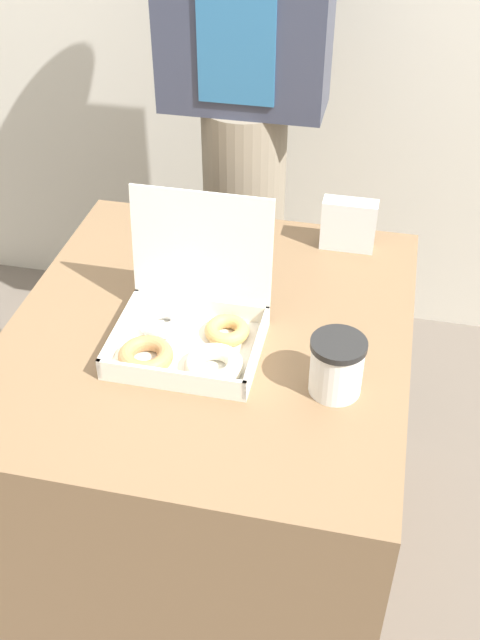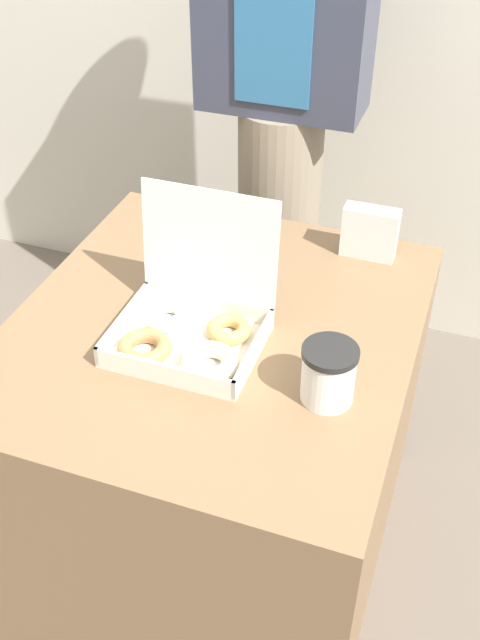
# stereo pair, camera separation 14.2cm
# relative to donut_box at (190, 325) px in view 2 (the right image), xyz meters

# --- Properties ---
(ground_plane) EXTENTS (14.00, 14.00, 0.00)m
(ground_plane) POSITION_rel_donut_box_xyz_m (0.02, 0.07, -0.78)
(ground_plane) COLOR #665B51
(table) EXTENTS (0.81, 0.88, 0.74)m
(table) POSITION_rel_donut_box_xyz_m (0.02, 0.07, -0.41)
(table) COLOR brown
(table) RESTS_ON ground_plane
(donut_box) EXTENTS (0.28, 0.26, 0.27)m
(donut_box) POSITION_rel_donut_box_xyz_m (0.00, 0.00, 0.00)
(donut_box) COLOR white
(donut_box) RESTS_ON table
(coffee_cup) EXTENTS (0.10, 0.10, 0.11)m
(coffee_cup) POSITION_rel_donut_box_xyz_m (0.29, -0.06, 0.02)
(coffee_cup) COLOR white
(coffee_cup) RESTS_ON table
(napkin_holder) EXTENTS (0.12, 0.05, 0.12)m
(napkin_holder) POSITION_rel_donut_box_xyz_m (0.26, 0.42, 0.02)
(napkin_holder) COLOR silver
(napkin_holder) RESTS_ON table
(person_customer) EXTENTS (0.43, 0.23, 1.72)m
(person_customer) POSITION_rel_donut_box_xyz_m (-0.06, 0.79, 0.15)
(person_customer) COLOR gray
(person_customer) RESTS_ON ground_plane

